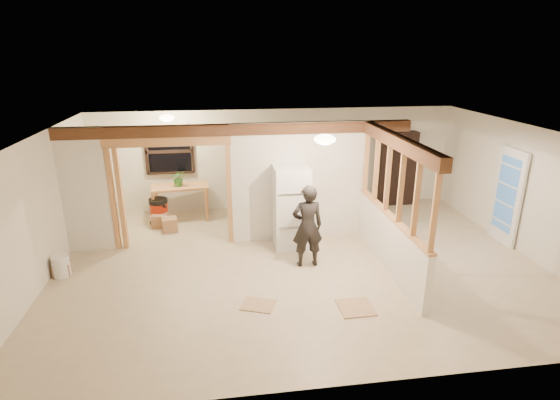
{
  "coord_description": "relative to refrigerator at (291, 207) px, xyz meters",
  "views": [
    {
      "loc": [
        -1.41,
        -7.37,
        3.86
      ],
      "look_at": [
        -0.31,
        0.4,
        1.15
      ],
      "focal_mm": 28.0,
      "sensor_mm": 36.0,
      "label": 1
    }
  ],
  "objects": [
    {
      "name": "floor",
      "position": [
        0.03,
        -0.8,
        -0.85
      ],
      "size": [
        9.0,
        6.5,
        0.01
      ],
      "primitive_type": "cube",
      "color": "#C6B393",
      "rests_on": "ground"
    },
    {
      "name": "ceiling",
      "position": [
        0.03,
        -0.8,
        1.66
      ],
      "size": [
        9.0,
        6.5,
        0.01
      ],
      "primitive_type": "cube",
      "color": "white"
    },
    {
      "name": "wall_back",
      "position": [
        0.03,
        2.45,
        0.41
      ],
      "size": [
        9.0,
        0.01,
        2.5
      ],
      "primitive_type": "cube",
      "color": "silver",
      "rests_on": "floor"
    },
    {
      "name": "wall_front",
      "position": [
        0.03,
        -4.05,
        0.41
      ],
      "size": [
        9.0,
        0.01,
        2.5
      ],
      "primitive_type": "cube",
      "color": "silver",
      "rests_on": "floor"
    },
    {
      "name": "wall_left",
      "position": [
        -4.47,
        -0.8,
        0.41
      ],
      "size": [
        0.01,
        6.5,
        2.5
      ],
      "primitive_type": "cube",
      "color": "silver",
      "rests_on": "floor"
    },
    {
      "name": "wall_right",
      "position": [
        4.53,
        -0.8,
        0.41
      ],
      "size": [
        0.01,
        6.5,
        2.5
      ],
      "primitive_type": "cube",
      "color": "silver",
      "rests_on": "floor"
    },
    {
      "name": "partition_left_stub",
      "position": [
        -4.02,
        0.4,
        0.41
      ],
      "size": [
        0.9,
        0.12,
        2.5
      ],
      "primitive_type": "cube",
      "color": "silver",
      "rests_on": "floor"
    },
    {
      "name": "partition_center",
      "position": [
        0.23,
        0.4,
        0.41
      ],
      "size": [
        2.8,
        0.12,
        2.5
      ],
      "primitive_type": "cube",
      "color": "silver",
      "rests_on": "floor"
    },
    {
      "name": "doorway_frame",
      "position": [
        -2.37,
        0.4,
        0.26
      ],
      "size": [
        2.46,
        0.14,
        2.2
      ],
      "primitive_type": "cube",
      "color": "tan",
      "rests_on": "floor"
    },
    {
      "name": "header_beam_back",
      "position": [
        -0.97,
        0.4,
        1.54
      ],
      "size": [
        7.0,
        0.18,
        0.22
      ],
      "primitive_type": "cube",
      "color": "#57321D",
      "rests_on": "ceiling"
    },
    {
      "name": "header_beam_right",
      "position": [
        1.63,
        -1.2,
        1.54
      ],
      "size": [
        0.18,
        3.3,
        0.22
      ],
      "primitive_type": "cube",
      "color": "#57321D",
      "rests_on": "ceiling"
    },
    {
      "name": "pony_wall",
      "position": [
        1.63,
        -1.2,
        -0.34
      ],
      "size": [
        0.12,
        3.2,
        1.0
      ],
      "primitive_type": "cube",
      "color": "silver",
      "rests_on": "floor"
    },
    {
      "name": "stud_partition",
      "position": [
        1.63,
        -1.2,
        0.82
      ],
      "size": [
        0.14,
        3.2,
        1.32
      ],
      "primitive_type": "cube",
      "color": "tan",
      "rests_on": "pony_wall"
    },
    {
      "name": "window_back",
      "position": [
        -2.57,
        2.37,
        0.71
      ],
      "size": [
        1.12,
        0.1,
        1.1
      ],
      "primitive_type": "cube",
      "color": "black",
      "rests_on": "wall_back"
    },
    {
      "name": "french_door",
      "position": [
        4.45,
        -0.4,
        0.16
      ],
      "size": [
        0.12,
        0.86,
        2.0
      ],
      "primitive_type": "cube",
      "color": "white",
      "rests_on": "floor"
    },
    {
      "name": "ceiling_dome_main",
      "position": [
        0.33,
        -1.3,
        1.64
      ],
      "size": [
        0.36,
        0.36,
        0.16
      ],
      "primitive_type": "ellipsoid",
      "color": "#FFEABF",
      "rests_on": "ceiling"
    },
    {
      "name": "ceiling_dome_util",
      "position": [
        -2.47,
        1.5,
        1.64
      ],
      "size": [
        0.32,
        0.32,
        0.14
      ],
      "primitive_type": "ellipsoid",
      "color": "#FFEABF",
      "rests_on": "ceiling"
    },
    {
      "name": "hanging_bulb",
      "position": [
        -1.97,
        0.8,
        1.34
      ],
      "size": [
        0.07,
        0.07,
        0.07
      ],
      "primitive_type": "ellipsoid",
      "color": "#FFD88C",
      "rests_on": "ceiling"
    },
    {
      "name": "refrigerator",
      "position": [
        0.0,
        0.0,
        0.0
      ],
      "size": [
        0.69,
        0.67,
        1.68
      ],
      "primitive_type": "cube",
      "color": "white",
      "rests_on": "floor"
    },
    {
      "name": "woman",
      "position": [
        0.16,
        -0.89,
        -0.05
      ],
      "size": [
        0.59,
        0.39,
        1.58
      ],
      "primitive_type": "imported",
      "rotation": [
        0.0,
        0.0,
        3.17
      ],
      "color": "black",
      "rests_on": "floor"
    },
    {
      "name": "work_table",
      "position": [
        -2.35,
        1.91,
        -0.43
      ],
      "size": [
        1.37,
        0.79,
        0.83
      ],
      "primitive_type": "cube",
      "rotation": [
        0.0,
        0.0,
        0.1
      ],
      "color": "tan",
      "rests_on": "floor"
    },
    {
      "name": "potted_plant",
      "position": [
        -2.36,
        1.88,
        0.17
      ],
      "size": [
        0.38,
        0.33,
        0.38
      ],
      "primitive_type": "imported",
      "rotation": [
        0.0,
        0.0,
        0.11
      ],
      "color": "#417431",
      "rests_on": "work_table"
    },
    {
      "name": "shop_vac",
      "position": [
        -2.84,
        1.66,
        -0.54
      ],
      "size": [
        0.59,
        0.59,
        0.61
      ],
      "primitive_type": "cylinder",
      "rotation": [
        0.0,
        0.0,
        0.33
      ],
      "color": "#A31D08",
      "rests_on": "floor"
    },
    {
      "name": "bookshelf",
      "position": [
        3.13,
        2.22,
        0.11
      ],
      "size": [
        0.95,
        0.32,
        1.91
      ],
      "primitive_type": "cube",
      "color": "black",
      "rests_on": "floor"
    },
    {
      "name": "bucket",
      "position": [
        -4.29,
        -0.68,
        -0.65
      ],
      "size": [
        0.37,
        0.37,
        0.39
      ],
      "primitive_type": "cylinder",
      "rotation": [
        0.0,
        0.0,
        -0.27
      ],
      "color": "white",
      "rests_on": "floor"
    },
    {
      "name": "box_util_a",
      "position": [
        -2.81,
        1.43,
        -0.69
      ],
      "size": [
        0.37,
        0.33,
        0.3
      ],
      "primitive_type": "cube",
      "rotation": [
        0.0,
        0.0,
        -0.07
      ],
      "color": "#9B6E4B",
      "rests_on": "floor"
    },
    {
      "name": "box_util_b",
      "position": [
        -2.57,
        1.16,
        -0.69
      ],
      "size": [
        0.38,
        0.38,
        0.3
      ],
      "primitive_type": "cube",
      "rotation": [
        0.0,
        0.0,
        0.18
      ],
      "color": "#9B6E4B",
      "rests_on": "floor"
    },
    {
      "name": "box_front",
      "position": [
        -4.3,
        -0.66,
        -0.72
      ],
      "size": [
        0.31,
        0.26,
        0.24
      ],
      "primitive_type": "cube",
      "rotation": [
        0.0,
        0.0,
        0.08
      ],
      "color": "#9B6E4B",
      "rests_on": "floor"
    },
    {
      "name": "floor_panel_near",
      "position": [
        0.64,
        -2.44,
        -0.83
      ],
      "size": [
        0.55,
        0.55,
        0.02
      ],
      "primitive_type": "cube",
      "rotation": [
        0.0,
        0.0,
        0.02
      ],
      "color": "tan",
      "rests_on": "floor"
    },
    {
      "name": "floor_panel_far",
      "position": [
        -0.89,
        -2.15,
        -0.83
      ],
      "size": [
        0.61,
        0.56,
        0.02
      ],
      "primitive_type": "cube",
      "rotation": [
        0.0,
        0.0,
        -0.37
      ],
      "color": "tan",
      "rests_on": "floor"
    }
  ]
}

